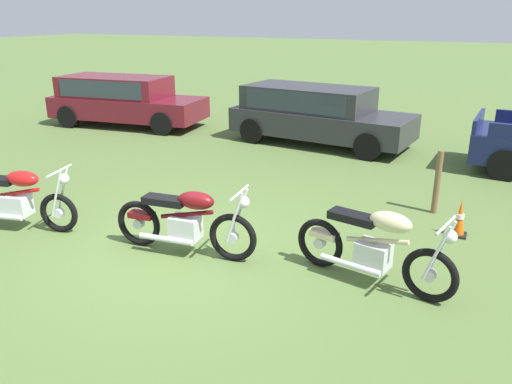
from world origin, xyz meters
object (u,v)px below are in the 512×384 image
(motorcycle_cream, at_px, (374,247))
(motorcycle_red, at_px, (16,199))
(car_charcoal, at_px, (315,111))
(motorcycle_maroon, at_px, (185,221))
(traffic_cone, at_px, (460,219))
(car_burgundy, at_px, (122,97))
(fence_post_wooden, at_px, (437,182))

(motorcycle_cream, bearing_deg, motorcycle_red, -161.32)
(car_charcoal, bearing_deg, motorcycle_maroon, -79.40)
(motorcycle_red, relative_size, motorcycle_cream, 0.98)
(motorcycle_red, distance_m, traffic_cone, 6.72)
(car_burgundy, relative_size, traffic_cone, 8.17)
(car_charcoal, relative_size, fence_post_wooden, 4.35)
(motorcycle_cream, bearing_deg, car_charcoal, 126.61)
(motorcycle_maroon, bearing_deg, fence_post_wooden, 40.36)
(motorcycle_cream, xyz_separation_m, car_burgundy, (-8.91, 6.12, 0.34))
(car_burgundy, height_order, car_charcoal, same)
(motorcycle_maroon, relative_size, traffic_cone, 3.72)
(motorcycle_maroon, relative_size, car_charcoal, 0.45)
(car_burgundy, bearing_deg, car_charcoal, -3.51)
(car_burgundy, bearing_deg, motorcycle_red, -69.42)
(motorcycle_maroon, bearing_deg, traffic_cone, 27.71)
(car_charcoal, xyz_separation_m, fence_post_wooden, (3.45, -3.70, -0.30))
(car_burgundy, distance_m, fence_post_wooden, 9.88)
(motorcycle_maroon, bearing_deg, car_burgundy, 128.59)
(motorcycle_red, xyz_separation_m, traffic_cone, (6.17, 2.66, -0.22))
(traffic_cone, bearing_deg, car_burgundy, 156.95)
(motorcycle_cream, xyz_separation_m, car_charcoal, (-3.06, 6.49, 0.34))
(motorcycle_maroon, xyz_separation_m, motorcycle_cream, (2.52, 0.29, 0.01))
(motorcycle_maroon, distance_m, car_charcoal, 6.81)
(motorcycle_maroon, distance_m, car_burgundy, 9.06)
(motorcycle_red, distance_m, motorcycle_cream, 5.38)
(traffic_cone, bearing_deg, motorcycle_red, -156.67)
(motorcycle_red, relative_size, traffic_cone, 3.58)
(car_charcoal, distance_m, traffic_cone, 5.99)
(motorcycle_maroon, relative_size, motorcycle_cream, 1.01)
(motorcycle_cream, height_order, traffic_cone, motorcycle_cream)
(car_burgundy, distance_m, traffic_cone, 10.60)
(motorcycle_maroon, height_order, motorcycle_cream, same)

